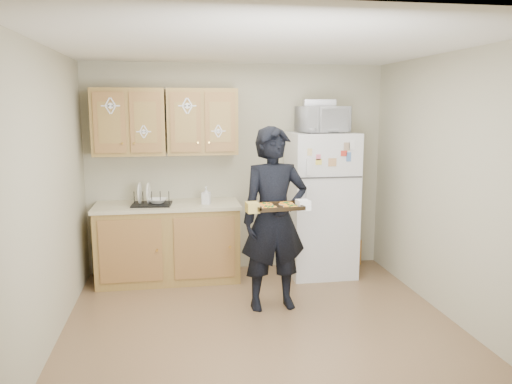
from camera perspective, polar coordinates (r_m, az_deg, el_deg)
floor at (r=4.71m, az=0.79°, el=-15.36°), size 3.60×3.60×0.00m
ceiling at (r=4.29m, az=0.87°, el=16.46°), size 3.60×3.60×0.00m
wall_back at (r=6.09m, az=-2.14°, el=2.69°), size 3.60×0.04×2.50m
wall_front at (r=2.62m, az=7.78°, el=-6.93°), size 3.60×0.04×2.50m
wall_left at (r=4.39m, az=-22.97°, el=-0.84°), size 0.04×3.60×2.50m
wall_right at (r=4.97m, az=21.73°, el=0.39°), size 0.04×3.60×2.50m
refrigerator at (r=5.99m, az=7.39°, el=-1.38°), size 0.75×0.70×1.70m
base_cabinet at (r=5.89m, az=-9.96°, el=-5.84°), size 1.60×0.60×0.86m
countertop at (r=5.79m, az=-10.10°, el=-1.54°), size 1.64×0.64×0.04m
upper_cab_left at (r=5.84m, az=-14.32°, el=7.75°), size 0.80×0.33×0.75m
upper_cab_right at (r=5.82m, az=-6.18°, el=7.99°), size 0.80×0.33×0.75m
cereal_box at (r=6.54m, az=11.02°, el=-6.77°), size 0.20×0.07×0.32m
person at (r=4.90m, az=2.09°, el=-3.12°), size 0.69×0.49×1.81m
baking_tray at (r=4.57m, az=2.54°, el=-1.74°), size 0.45×0.34×0.04m
pizza_front_left at (r=4.48m, az=1.58°, el=-1.77°), size 0.14×0.14×0.02m
pizza_front_right at (r=4.53m, az=4.00°, el=-1.65°), size 0.14×0.14×0.02m
pizza_back_left at (r=4.61m, az=1.11°, el=-1.43°), size 0.14×0.14×0.02m
pizza_back_right at (r=4.67m, az=3.47°, el=-1.32°), size 0.14×0.14×0.02m
microwave at (r=5.83m, az=7.61°, el=8.22°), size 0.61×0.47×0.30m
foil_pan at (r=5.84m, az=7.21°, el=10.08°), size 0.39×0.30×0.08m
dish_rack at (r=5.73m, az=-11.85°, el=-0.63°), size 0.46×0.36×0.17m
bowl at (r=5.73m, az=-11.16°, el=-1.00°), size 0.26×0.26×0.05m
soap_bottle at (r=5.70m, az=-5.72°, el=-0.39°), size 0.11×0.11×0.20m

